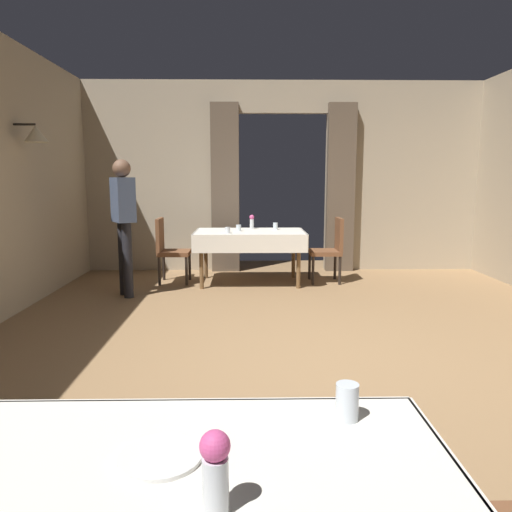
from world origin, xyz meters
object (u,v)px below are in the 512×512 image
glass_near_c (347,402)px  glass_mid_b (228,230)px  glass_mid_c (239,228)px  glass_mid_d (275,226)px  chair_mid_left (169,247)px  plate_near_b (160,456)px  dining_table_mid (250,237)px  flower_vase_near (215,469)px  chair_mid_right (331,247)px  person_waiter_by_doorway (124,216)px  flower_vase_mid (252,221)px

glass_near_c → glass_mid_b: glass_near_c is taller
glass_mid_c → glass_mid_d: bearing=20.4°
chair_mid_left → plate_near_b: 5.81m
dining_table_mid → flower_vase_near: flower_vase_near is taller
plate_near_b → glass_near_c: glass_near_c is taller
flower_vase_near → chair_mid_right: bearing=78.0°
plate_near_b → glass_mid_c: bearing=88.8°
glass_mid_c → flower_vase_near: bearing=-89.5°
flower_vase_near → glass_near_c: 0.57m
chair_mid_right → glass_mid_b: size_ratio=11.09×
chair_mid_right → glass_mid_b: bearing=-167.7°
glass_mid_d → glass_mid_b: bearing=-146.0°
flower_vase_near → plate_near_b: bearing=126.8°
chair_mid_right → glass_mid_d: chair_mid_right is taller
glass_mid_c → plate_near_b: bearing=-91.2°
chair_mid_right → person_waiter_by_doorway: person_waiter_by_doorway is taller
dining_table_mid → glass_mid_c: (-0.16, -0.01, 0.13)m
glass_mid_d → flower_vase_mid: bearing=158.1°
glass_mid_c → glass_near_c: bearing=-85.5°
plate_near_b → chair_mid_right: bearing=76.0°
flower_vase_near → glass_mid_c: size_ratio=2.14×
glass_mid_d → person_waiter_by_doorway: person_waiter_by_doorway is taller
flower_vase_mid → glass_near_c: bearing=-87.7°
dining_table_mid → glass_mid_d: (0.37, 0.19, 0.14)m
chair_mid_left → flower_vase_mid: bearing=13.5°
flower_vase_mid → glass_mid_d: flower_vase_mid is taller
glass_mid_c → glass_mid_d: 0.57m
flower_vase_mid → glass_mid_d: size_ratio=2.01×
dining_table_mid → chair_mid_left: (-1.16, 0.04, -0.15)m
chair_mid_left → person_waiter_by_doorway: (-0.42, -0.80, 0.51)m
chair_mid_left → flower_vase_mid: flower_vase_mid is taller
flower_vase_near → glass_near_c: bearing=48.0°
chair_mid_right → plate_near_b: bearing=-104.0°
glass_mid_b → person_waiter_by_doorway: bearing=-158.7°
glass_near_c → glass_mid_b: (-0.57, 5.23, -0.02)m
dining_table_mid → glass_near_c: 5.50m
chair_mid_right → plate_near_b: 5.93m
plate_near_b → flower_vase_mid: 6.04m
flower_vase_near → person_waiter_by_doorway: person_waiter_by_doorway is taller
flower_vase_near → plate_near_b: 0.29m
glass_near_c → glass_mid_c: glass_near_c is taller
glass_mid_b → glass_mid_c: 0.30m
chair_mid_left → glass_mid_d: bearing=5.6°
chair_mid_right → glass_near_c: size_ratio=8.00×
glass_near_c → person_waiter_by_doorway: (-1.85, 4.73, 0.22)m
dining_table_mid → glass_near_c: glass_near_c is taller
flower_vase_near → glass_near_c: (0.38, 0.42, -0.05)m
dining_table_mid → glass_mid_d: glass_mid_d is taller
glass_mid_d → chair_mid_left: bearing=-174.4°
flower_vase_mid → glass_mid_b: 0.69m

